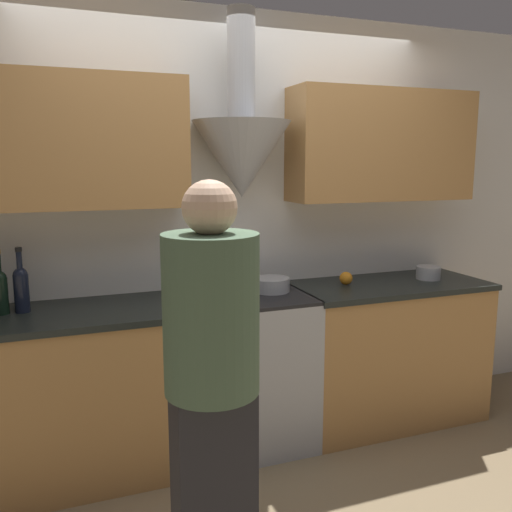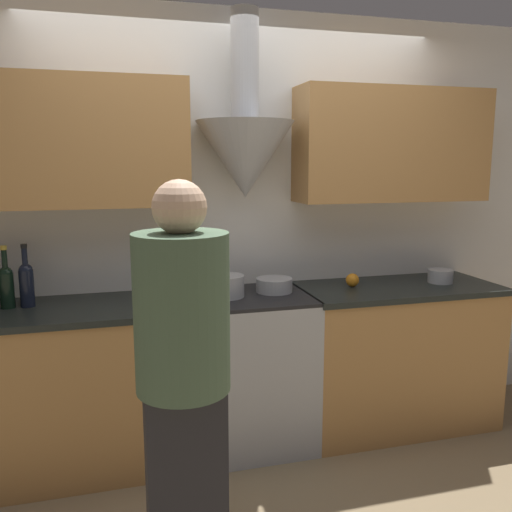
# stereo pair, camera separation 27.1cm
# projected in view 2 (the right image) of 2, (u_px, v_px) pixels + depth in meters

# --- Properties ---
(ground_plane) EXTENTS (12.00, 12.00, 0.00)m
(ground_plane) POSITION_uv_depth(u_px,v_px,m) (267.00, 470.00, 3.02)
(ground_plane) COLOR #847051
(wall_back) EXTENTS (8.40, 0.58, 2.60)m
(wall_back) POSITION_uv_depth(u_px,v_px,m) (234.00, 197.00, 3.32)
(wall_back) COLOR white
(wall_back) RESTS_ON ground_plane
(counter_left) EXTENTS (1.48, 0.62, 0.93)m
(counter_left) POSITION_uv_depth(u_px,v_px,m) (64.00, 389.00, 2.98)
(counter_left) COLOR #B27F47
(counter_left) RESTS_ON ground_plane
(counter_right) EXTENTS (1.27, 0.62, 0.93)m
(counter_right) POSITION_uv_depth(u_px,v_px,m) (395.00, 355.00, 3.51)
(counter_right) COLOR #B27F47
(counter_right) RESTS_ON ground_plane
(stove_range) EXTENTS (0.68, 0.60, 0.93)m
(stove_range) POSITION_uv_depth(u_px,v_px,m) (252.00, 369.00, 3.26)
(stove_range) COLOR #A8AAAF
(stove_range) RESTS_ON ground_plane
(wine_bottle_4) EXTENTS (0.08, 0.08, 0.34)m
(wine_bottle_4) POSITION_uv_depth(u_px,v_px,m) (6.00, 284.00, 2.88)
(wine_bottle_4) COLOR black
(wine_bottle_4) RESTS_ON counter_left
(wine_bottle_5) EXTENTS (0.08, 0.08, 0.34)m
(wine_bottle_5) POSITION_uv_depth(u_px,v_px,m) (26.00, 282.00, 2.91)
(wine_bottle_5) COLOR black
(wine_bottle_5) RESTS_ON counter_left
(stock_pot) EXTENTS (0.21, 0.21, 0.13)m
(stock_pot) POSITION_uv_depth(u_px,v_px,m) (226.00, 286.00, 3.13)
(stock_pot) COLOR #A8AAAF
(stock_pot) RESTS_ON stove_range
(mixing_bowl) EXTENTS (0.22, 0.22, 0.08)m
(mixing_bowl) POSITION_uv_depth(u_px,v_px,m) (274.00, 285.00, 3.25)
(mixing_bowl) COLOR #A8AAAF
(mixing_bowl) RESTS_ON stove_range
(orange_fruit) EXTENTS (0.08, 0.08, 0.08)m
(orange_fruit) POSITION_uv_depth(u_px,v_px,m) (352.00, 280.00, 3.39)
(orange_fruit) COLOR orange
(orange_fruit) RESTS_ON counter_right
(saucepan) EXTENTS (0.16, 0.16, 0.09)m
(saucepan) POSITION_uv_depth(u_px,v_px,m) (440.00, 276.00, 3.50)
(saucepan) COLOR #A8AAAF
(saucepan) RESTS_ON counter_right
(person_foreground_left) EXTENTS (0.34, 0.34, 1.64)m
(person_foreground_left) POSITION_uv_depth(u_px,v_px,m) (184.00, 384.00, 1.96)
(person_foreground_left) COLOR #28282D
(person_foreground_left) RESTS_ON ground_plane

